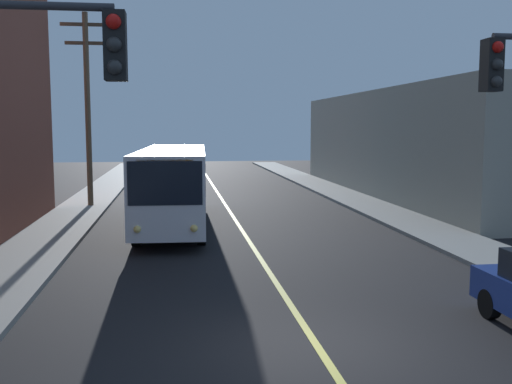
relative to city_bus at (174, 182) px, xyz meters
The scene contains 7 objects.
ground_plane 14.62m from the city_bus, 79.41° to the right, with size 120.00×120.00×0.00m, color black.
sidewalk_left 6.50m from the city_bus, 137.07° to the right, with size 2.50×90.00×0.15m, color gray.
sidewalk_right 10.93m from the city_bus, 23.26° to the right, with size 2.50×90.00×0.15m, color gray.
lane_stripe_center 3.31m from the city_bus, 15.45° to the left, with size 0.16×60.00×0.01m, color #D8CC4C.
building_right_warehouse 19.52m from the city_bus, 28.23° to the left, with size 12.00×27.59×6.18m.
city_bus is the anchor object (origin of this frame).
utility_pole_mid 8.18m from the city_bus, 125.30° to the left, with size 2.40×0.28×9.59m.
Camera 1 is at (-2.61, -10.39, 4.13)m, focal length 41.36 mm.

